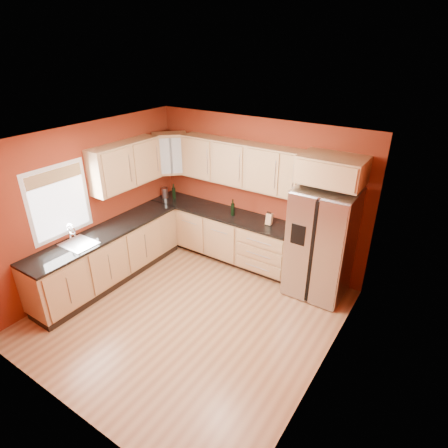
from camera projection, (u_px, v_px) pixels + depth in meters
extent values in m
plane|color=brown|center=(189.00, 314.00, 5.63)|extent=(4.00, 4.00, 0.00)
plane|color=silver|center=(180.00, 143.00, 4.48)|extent=(4.00, 4.00, 0.00)
cube|color=maroon|center=(257.00, 193.00, 6.55)|extent=(4.00, 0.04, 2.60)
cube|color=maroon|center=(53.00, 322.00, 3.56)|extent=(4.00, 0.04, 2.60)
cube|color=maroon|center=(89.00, 206.00, 6.04)|extent=(0.04, 4.00, 2.60)
cube|color=maroon|center=(329.00, 287.00, 4.06)|extent=(0.04, 4.00, 2.60)
cube|color=#A47F4F|center=(222.00, 235.00, 6.98)|extent=(2.90, 0.60, 0.88)
cube|color=#A47F4F|center=(109.00, 257.00, 6.28)|extent=(0.60, 2.80, 0.88)
cube|color=black|center=(221.00, 213.00, 6.76)|extent=(2.90, 0.62, 0.04)
cube|color=black|center=(105.00, 233.00, 6.07)|extent=(0.62, 2.80, 0.04)
cube|color=#A47F4F|center=(241.00, 164.00, 6.31)|extent=(2.30, 0.33, 0.75)
cube|color=#A47F4F|center=(126.00, 165.00, 6.27)|extent=(0.33, 1.35, 0.75)
cube|color=#A47F4F|center=(170.00, 153.00, 6.89)|extent=(0.67, 0.67, 0.75)
cube|color=#A47F4F|center=(332.00, 170.00, 5.32)|extent=(0.92, 0.60, 0.40)
cube|color=#ACACB1|center=(321.00, 243.00, 5.78)|extent=(0.90, 0.75, 1.78)
cube|color=white|center=(59.00, 202.00, 5.55)|extent=(0.03, 0.90, 1.00)
cylinder|color=#ACACB1|center=(165.00, 193.00, 7.33)|extent=(0.12, 0.12, 0.17)
cylinder|color=#ACACB1|center=(165.00, 193.00, 7.31)|extent=(0.16, 0.16, 0.20)
cube|color=tan|center=(269.00, 219.00, 6.25)|extent=(0.10, 0.09, 0.19)
cylinder|color=white|center=(292.00, 225.00, 6.07)|extent=(0.08, 0.08, 0.19)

